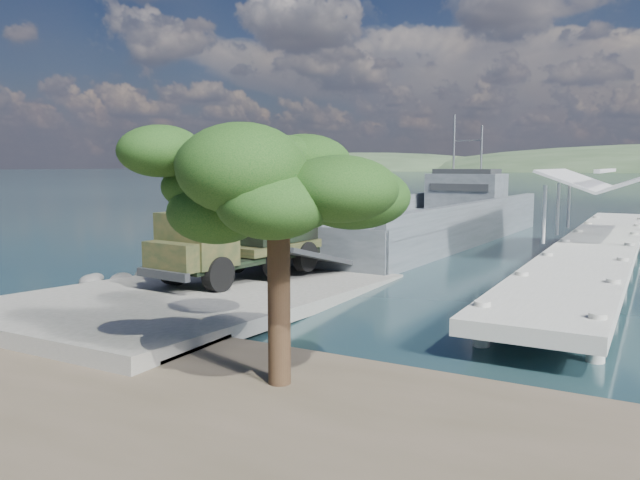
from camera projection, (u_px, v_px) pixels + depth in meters
The scene contains 8 objects.
ground at pixel (222, 296), 26.15m from camera, with size 1400.00×1400.00×0.00m, color #18313B.
boat_ramp at pixel (207, 295), 25.25m from camera, with size 10.00×18.00×0.50m, color slate.
shoreline_rocks at pixel (124, 281), 29.54m from camera, with size 3.20×5.60×0.90m, color #50504E, non-canonical shape.
pier at pixel (601, 232), 36.07m from camera, with size 6.40×44.00×6.10m.
landing_craft at pixel (419, 229), 45.15m from camera, with size 10.63×36.04×10.59m.
military_truck at pixel (247, 231), 27.66m from camera, with size 3.70×9.21×4.16m.
soldier at pixel (176, 262), 25.65m from camera, with size 0.73×0.48×1.99m, color #1F2E19.
overhang_tree at pixel (271, 192), 14.61m from camera, with size 6.67×6.14×6.05m.
Camera 1 is at (15.97, -20.52, 5.47)m, focal length 35.00 mm.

